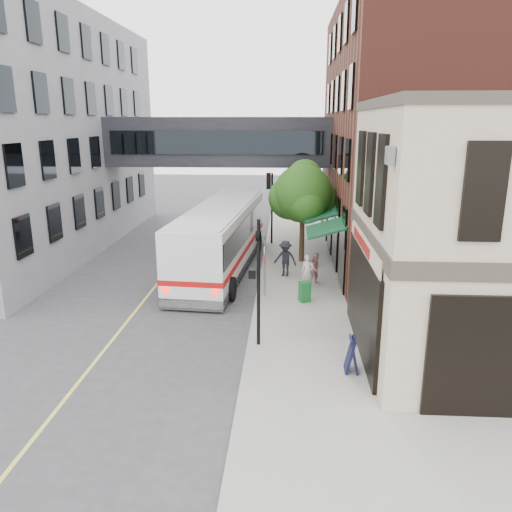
# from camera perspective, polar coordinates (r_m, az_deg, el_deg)

# --- Properties ---
(ground) EXTENTS (120.00, 120.00, 0.00)m
(ground) POSITION_cam_1_polar(r_m,az_deg,el_deg) (16.24, -1.58, -13.47)
(ground) COLOR #38383A
(ground) RESTS_ON ground
(sidewalk_main) EXTENTS (4.00, 60.00, 0.15)m
(sidewalk_main) POSITION_cam_1_polar(r_m,az_deg,el_deg) (29.23, 4.75, -0.14)
(sidewalk_main) COLOR gray
(sidewalk_main) RESTS_ON ground
(brick_building) EXTENTS (13.76, 18.00, 14.00)m
(brick_building) POSITION_cam_1_polar(r_m,az_deg,el_deg) (30.45, 20.60, 12.78)
(brick_building) COLOR #55241A
(brick_building) RESTS_ON ground
(skyway_bridge) EXTENTS (14.00, 3.18, 3.00)m
(skyway_bridge) POSITION_cam_1_polar(r_m,az_deg,el_deg) (32.49, -4.21, 12.91)
(skyway_bridge) COLOR black
(skyway_bridge) RESTS_ON ground
(traffic_signal_near) EXTENTS (0.44, 0.22, 4.60)m
(traffic_signal_near) POSITION_cam_1_polar(r_m,az_deg,el_deg) (16.91, 0.19, -1.31)
(traffic_signal_near) COLOR black
(traffic_signal_near) RESTS_ON sidewalk_main
(traffic_signal_far) EXTENTS (0.53, 0.28, 4.50)m
(traffic_signal_far) POSITION_cam_1_polar(r_m,az_deg,el_deg) (31.51, 1.59, 7.10)
(traffic_signal_far) COLOR black
(traffic_signal_far) RESTS_ON sidewalk_main
(street_sign_pole) EXTENTS (0.08, 0.75, 3.00)m
(street_sign_pole) POSITION_cam_1_polar(r_m,az_deg,el_deg) (22.00, 1.01, -0.23)
(street_sign_pole) COLOR gray
(street_sign_pole) RESTS_ON sidewalk_main
(street_tree) EXTENTS (3.80, 3.20, 5.60)m
(street_tree) POSITION_cam_1_polar(r_m,az_deg,el_deg) (27.69, 5.36, 7.10)
(street_tree) COLOR #382619
(street_tree) RESTS_ON sidewalk_main
(lane_marking) EXTENTS (0.12, 40.00, 0.01)m
(lane_marking) POSITION_cam_1_polar(r_m,az_deg,el_deg) (26.18, -10.60, -2.35)
(lane_marking) COLOR #D8CC4C
(lane_marking) RESTS_ON ground
(bus) EXTENTS (3.86, 12.89, 3.42)m
(bus) POSITION_cam_1_polar(r_m,az_deg,el_deg) (26.50, -3.97, 2.38)
(bus) COLOR white
(bus) RESTS_ON ground
(pedestrian_a) EXTENTS (0.60, 0.40, 1.63)m
(pedestrian_a) POSITION_cam_1_polar(r_m,az_deg,el_deg) (23.41, 5.91, -1.82)
(pedestrian_a) COLOR silver
(pedestrian_a) RESTS_ON sidewalk_main
(pedestrian_b) EXTENTS (0.91, 0.82, 1.53)m
(pedestrian_b) POSITION_cam_1_polar(r_m,az_deg,el_deg) (24.15, 6.89, -1.43)
(pedestrian_b) COLOR tan
(pedestrian_b) RESTS_ON sidewalk_main
(pedestrian_c) EXTENTS (1.34, 1.03, 1.84)m
(pedestrian_c) POSITION_cam_1_polar(r_m,az_deg,el_deg) (25.19, 3.37, -0.28)
(pedestrian_c) COLOR black
(pedestrian_c) RESTS_ON sidewalk_main
(newspaper_box) EXTENTS (0.56, 0.54, 0.89)m
(newspaper_box) POSITION_cam_1_polar(r_m,az_deg,el_deg) (21.85, 5.58, -4.08)
(newspaper_box) COLOR #166125
(newspaper_box) RESTS_ON sidewalk_main
(sandwich_board) EXTENTS (0.42, 0.64, 1.12)m
(sandwich_board) POSITION_cam_1_polar(r_m,az_deg,el_deg) (16.20, 10.90, -11.00)
(sandwich_board) COLOR black
(sandwich_board) RESTS_ON sidewalk_main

